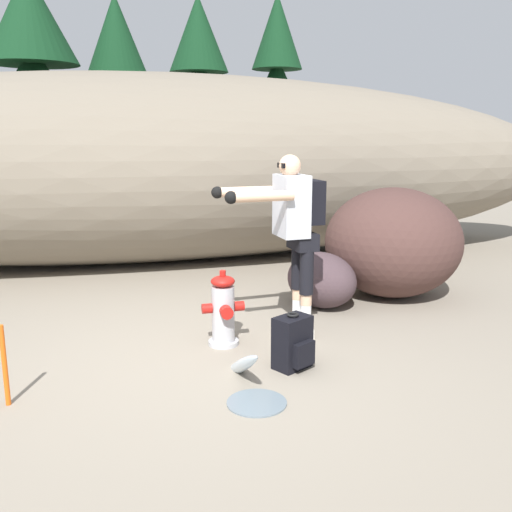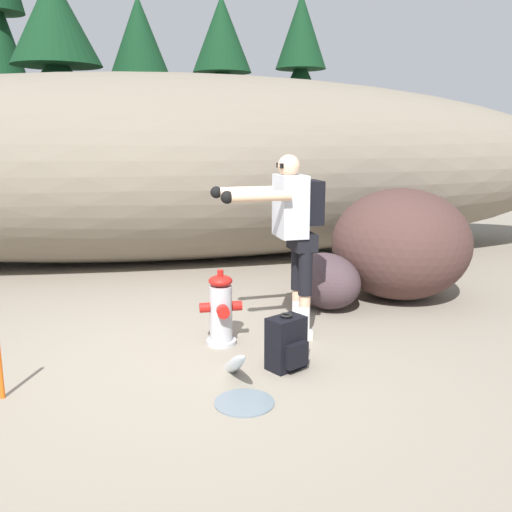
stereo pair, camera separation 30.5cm
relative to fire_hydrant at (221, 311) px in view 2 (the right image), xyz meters
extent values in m
cube|color=gray|center=(-0.30, -0.33, -0.34)|extent=(56.00, 56.00, 0.04)
ellipsoid|color=#756B5B|center=(-0.30, 3.80, 1.07)|extent=(14.10, 3.20, 2.77)
cylinder|color=#B2B2B7|center=(0.00, 0.01, -0.30)|extent=(0.28, 0.28, 0.04)
cylinder|color=#B2B2B7|center=(0.00, 0.01, -0.02)|extent=(0.21, 0.21, 0.51)
ellipsoid|color=red|center=(0.00, 0.01, 0.28)|extent=(0.22, 0.22, 0.10)
cylinder|color=red|center=(0.00, 0.01, 0.36)|extent=(0.06, 0.06, 0.05)
cylinder|color=red|center=(-0.15, 0.01, 0.04)|extent=(0.09, 0.09, 0.09)
cylinder|color=red|center=(0.15, 0.01, 0.04)|extent=(0.09, 0.09, 0.09)
cylinder|color=red|center=(0.00, -0.14, 0.04)|extent=(0.11, 0.09, 0.11)
ellipsoid|color=silver|center=(0.00, -0.67, -0.25)|extent=(0.10, 1.10, 0.67)
cylinder|color=slate|center=(0.00, -1.20, -0.31)|extent=(0.44, 0.44, 0.01)
cube|color=beige|center=(0.72, -0.04, -0.28)|extent=(0.27, 0.12, 0.09)
cylinder|color=white|center=(0.78, -0.04, -0.11)|extent=(0.10, 0.10, 0.24)
cylinder|color=#DBAD89|center=(0.78, -0.04, 0.06)|extent=(0.10, 0.10, 0.11)
cylinder|color=black|center=(0.78, -0.04, 0.34)|extent=(0.13, 0.13, 0.44)
cube|color=beige|center=(0.71, 0.16, -0.28)|extent=(0.27, 0.12, 0.09)
cylinder|color=white|center=(0.77, 0.16, -0.11)|extent=(0.10, 0.10, 0.24)
cylinder|color=#DBAD89|center=(0.77, 0.16, 0.06)|extent=(0.10, 0.10, 0.11)
cylinder|color=black|center=(0.77, 0.16, 0.34)|extent=(0.13, 0.13, 0.44)
cube|color=black|center=(0.78, 0.06, 0.60)|extent=(0.22, 0.33, 0.16)
cube|color=#B7BCC6|center=(0.66, 0.06, 0.94)|extent=(0.27, 0.38, 0.56)
cube|color=black|center=(0.86, 0.07, 0.96)|extent=(0.18, 0.29, 0.40)
sphere|color=#DBAD89|center=(0.64, 0.05, 1.30)|extent=(0.20, 0.20, 0.20)
cube|color=black|center=(0.55, 0.05, 1.30)|extent=(0.03, 0.15, 0.04)
cylinder|color=#DBAD89|center=(0.31, -0.19, 1.06)|extent=(0.59, 0.13, 0.09)
sphere|color=black|center=(0.04, -0.21, 1.06)|extent=(0.11, 0.11, 0.11)
cylinder|color=#DBAD89|center=(0.27, 0.25, 1.06)|extent=(0.59, 0.13, 0.09)
sphere|color=black|center=(0.00, 0.23, 1.06)|extent=(0.11, 0.11, 0.11)
cube|color=black|center=(0.45, -0.65, -0.10)|extent=(0.36, 0.32, 0.44)
cube|color=black|center=(0.51, -0.76, -0.17)|extent=(0.21, 0.15, 0.20)
torus|color=black|center=(0.45, -0.65, 0.14)|extent=(0.10, 0.10, 0.02)
cube|color=black|center=(0.46, -0.51, -0.10)|extent=(0.06, 0.05, 0.37)
cube|color=black|center=(0.32, -0.59, -0.10)|extent=(0.06, 0.05, 0.37)
ellipsoid|color=#472E2A|center=(2.27, 1.09, 0.33)|extent=(2.17, 2.15, 1.29)
ellipsoid|color=#433337|center=(1.30, 0.89, -0.01)|extent=(0.90, 1.05, 0.61)
cylinder|color=#47331E|center=(-3.88, 10.28, 0.56)|extent=(0.24, 0.24, 1.77)
cone|color=#0F3319|center=(-3.88, 10.28, 3.21)|extent=(1.97, 1.97, 3.52)
cylinder|color=#47331E|center=(-2.34, 8.29, 0.40)|extent=(0.35, 0.35, 1.44)
cone|color=#0F3319|center=(-2.34, 8.29, 2.25)|extent=(2.94, 2.94, 2.26)
cone|color=#0F3319|center=(-2.34, 8.29, 3.94)|extent=(1.91, 1.91, 1.88)
cylinder|color=#47331E|center=(-0.60, 9.24, 0.22)|extent=(0.28, 0.28, 1.07)
cone|color=#0F3319|center=(-0.60, 9.24, 1.94)|extent=(2.36, 2.36, 2.37)
cone|color=#0F3319|center=(-0.60, 9.24, 3.72)|extent=(1.53, 1.53, 1.98)
cylinder|color=#47331E|center=(1.63, 11.23, 0.44)|extent=(0.30, 0.30, 1.53)
cone|color=#0F3319|center=(1.63, 11.23, 2.42)|extent=(2.50, 2.50, 2.43)
cone|color=#0F3319|center=(1.63, 11.23, 4.24)|extent=(1.62, 1.62, 2.02)
cylinder|color=#47331E|center=(4.01, 11.71, 0.50)|extent=(0.27, 0.27, 1.63)
cone|color=#0F3319|center=(4.01, 11.71, 2.58)|extent=(2.27, 2.27, 2.54)
cone|color=#0F3319|center=(4.01, 11.71, 4.48)|extent=(1.48, 1.48, 2.12)
camera|label=1|loc=(-0.95, -4.79, 1.58)|focal=39.40mm
camera|label=2|loc=(-0.65, -4.86, 1.58)|focal=39.40mm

